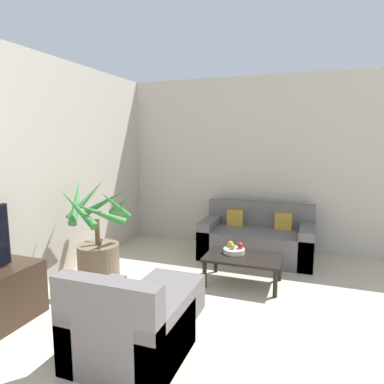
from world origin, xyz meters
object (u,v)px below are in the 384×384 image
sofa_loveseat (257,239)px  apple_green (232,246)px  ottoman (170,297)px  potted_palm (98,246)px  apple_red (240,245)px  coffee_table (243,260)px  fruit_bowl (234,251)px  armchair (128,329)px  orange_fruit (231,244)px

sofa_loveseat → apple_green: sofa_loveseat is taller
sofa_loveseat → ottoman: sofa_loveseat is taller
potted_palm → apple_red: bearing=19.9°
coffee_table → ottoman: size_ratio=1.62×
fruit_bowl → armchair: 1.88m
orange_fruit → armchair: (-0.36, -1.88, -0.18)m
potted_palm → apple_green: 1.64m
coffee_table → orange_fruit: (-0.19, 0.13, 0.14)m
apple_green → sofa_loveseat: bearing=81.1°
sofa_loveseat → fruit_bowl: 0.93m
sofa_loveseat → coffee_table: sofa_loveseat is taller
potted_palm → ottoman: bearing=-22.3°
apple_red → ottoman: 1.20m
potted_palm → sofa_loveseat: 2.26m
armchair → ottoman: bearing=88.8°
armchair → apple_green: bearing=77.4°
apple_red → apple_green: size_ratio=1.17×
fruit_bowl → coffee_table: bearing=-29.3°
apple_red → orange_fruit: bearing=168.8°
apple_red → sofa_loveseat: bearing=86.1°
coffee_table → ottoman: ottoman is taller
apple_red → ottoman: (-0.47, -1.07, -0.26)m
potted_palm → armchair: 1.72m
coffee_table → fruit_bowl: 0.17m
coffee_table → orange_fruit: orange_fruit is taller
fruit_bowl → orange_fruit: bearing=136.3°
fruit_bowl → ottoman: fruit_bowl is taller
potted_palm → ottoman: potted_palm is taller
sofa_loveseat → ottoman: size_ratio=2.84×
coffee_table → armchair: size_ratio=1.11×
orange_fruit → armchair: 1.92m
coffee_table → apple_green: (-0.15, 0.05, 0.13)m
sofa_loveseat → orange_fruit: (-0.19, -0.86, 0.16)m
potted_palm → coffee_table: size_ratio=1.39×
fruit_bowl → orange_fruit: size_ratio=3.48×
ottoman → potted_palm: bearing=157.7°
potted_palm → apple_red: (1.64, 0.59, 0.01)m
coffee_table → orange_fruit: 0.27m
apple_red → armchair: armchair is taller
coffee_table → fruit_bowl: bearing=150.7°
coffee_table → apple_red: bearing=119.8°
potted_palm → ottoman: (1.17, -0.48, -0.26)m
orange_fruit → fruit_bowl: bearing=-43.7°
fruit_bowl → armchair: bearing=-102.9°
coffee_table → ottoman: bearing=-118.8°
fruit_bowl → orange_fruit: orange_fruit is taller
coffee_table → fruit_bowl: (-0.13, 0.07, 0.07)m
apple_red → ottoman: size_ratio=0.14×
orange_fruit → potted_palm: bearing=-157.7°
potted_palm → coffee_table: (1.70, 0.49, -0.13)m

